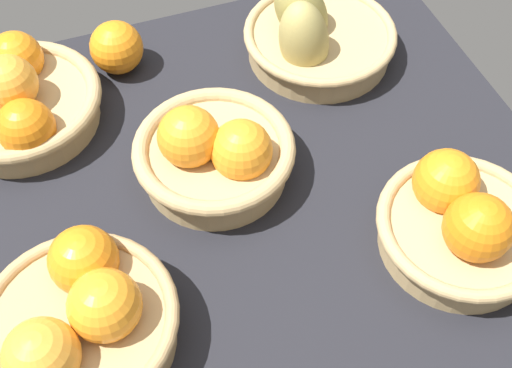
% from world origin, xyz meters
% --- Properties ---
extents(market_tray, '(0.84, 0.72, 0.03)m').
position_xyz_m(market_tray, '(0.00, 0.00, 0.01)').
color(market_tray, black).
rests_on(market_tray, ground).
extents(basket_near_left, '(0.21, 0.21, 0.12)m').
position_xyz_m(basket_near_left, '(-0.22, -0.15, 0.08)').
color(basket_near_left, tan).
rests_on(basket_near_left, market_tray).
extents(basket_center, '(0.21, 0.21, 0.11)m').
position_xyz_m(basket_center, '(-0.01, 0.02, 0.07)').
color(basket_center, tan).
rests_on(basket_center, market_tray).
extents(basket_far_left, '(0.23, 0.23, 0.11)m').
position_xyz_m(basket_far_left, '(-0.24, 0.21, 0.07)').
color(basket_far_left, tan).
rests_on(basket_far_left, market_tray).
extents(basket_near_right, '(0.21, 0.21, 0.11)m').
position_xyz_m(basket_near_right, '(0.23, -0.17, 0.07)').
color(basket_near_right, tan).
rests_on(basket_near_right, market_tray).
extents(basket_far_right_pears, '(0.23, 0.23, 0.15)m').
position_xyz_m(basket_far_right_pears, '(0.20, 0.19, 0.07)').
color(basket_far_right_pears, tan).
rests_on(basket_far_right_pears, market_tray).
extents(loose_orange_front_gap, '(0.08, 0.08, 0.08)m').
position_xyz_m(loose_orange_front_gap, '(-0.09, 0.27, 0.07)').
color(loose_orange_front_gap, orange).
rests_on(loose_orange_front_gap, market_tray).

